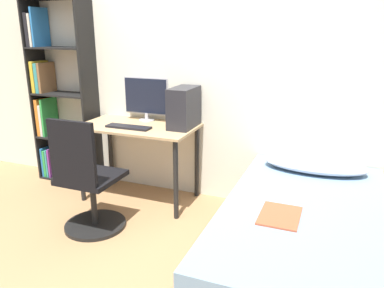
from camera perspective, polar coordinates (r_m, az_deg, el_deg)
ground_plane at (r=2.77m, az=-10.72°, el=-18.43°), size 14.00×14.00×0.00m
wall_back at (r=3.54m, az=0.52°, el=11.46°), size 8.00×0.05×2.50m
desk at (r=3.56m, az=-8.17°, el=1.06°), size 1.09×0.60×0.74m
bookshelf at (r=4.25m, az=-20.17°, el=6.93°), size 0.68×0.28×1.90m
office_chair at (r=3.14m, az=-15.60°, el=-6.51°), size 0.51×0.51×0.96m
bed at (r=2.67m, az=16.47°, el=-14.04°), size 1.06×1.91×0.50m
pillow at (r=3.18m, az=18.22°, el=-2.96°), size 0.80×0.36×0.11m
magazine at (r=2.39m, az=13.23°, el=-10.56°), size 0.24×0.32×0.01m
monitor at (r=3.66m, az=-7.02°, el=7.03°), size 0.47×0.16×0.42m
keyboard at (r=3.44m, az=-9.65°, el=2.57°), size 0.42×0.12×0.02m
pc_tower at (r=3.39m, az=-1.24°, el=5.57°), size 0.20×0.37×0.36m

